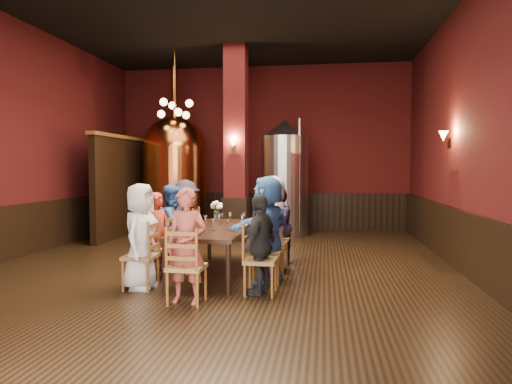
# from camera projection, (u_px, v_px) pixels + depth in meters

# --- Properties ---
(room) EXTENTS (10.00, 10.02, 4.50)m
(room) POSITION_uv_depth(u_px,v_px,m) (222.00, 135.00, 7.78)
(room) COLOR black
(room) RESTS_ON ground
(wainscot_right) EXTENTS (0.08, 9.90, 1.00)m
(wainscot_right) POSITION_uv_depth(u_px,v_px,m) (464.00, 242.00, 7.29)
(wainscot_right) COLOR black
(wainscot_right) RESTS_ON ground
(wainscot_back) EXTENTS (7.90, 0.08, 1.00)m
(wainscot_back) POSITION_uv_depth(u_px,v_px,m) (262.00, 210.00, 12.77)
(wainscot_back) COLOR black
(wainscot_back) RESTS_ON ground
(wainscot_left) EXTENTS (0.08, 9.90, 1.00)m
(wainscot_left) POSITION_uv_depth(u_px,v_px,m) (14.00, 232.00, 8.46)
(wainscot_left) COLOR black
(wainscot_left) RESTS_ON ground
(column) EXTENTS (0.58, 0.58, 4.50)m
(column) POSITION_uv_depth(u_px,v_px,m) (236.00, 144.00, 10.59)
(column) COLOR #410E10
(column) RESTS_ON ground
(partition) EXTENTS (0.22, 3.50, 2.40)m
(partition) POSITION_uv_depth(u_px,v_px,m) (126.00, 187.00, 11.47)
(partition) COLOR black
(partition) RESTS_ON ground
(pendant_cluster) EXTENTS (0.90, 0.90, 1.70)m
(pendant_cluster) POSITION_uv_depth(u_px,v_px,m) (175.00, 109.00, 10.86)
(pendant_cluster) COLOR #A57226
(pendant_cluster) RESTS_ON room
(sconce_wall) EXTENTS (0.20, 0.20, 0.36)m
(sconce_wall) POSITION_uv_depth(u_px,v_px,m) (449.00, 139.00, 7.99)
(sconce_wall) COLOR black
(sconce_wall) RESTS_ON room
(sconce_column) EXTENTS (0.20, 0.20, 0.36)m
(sconce_column) POSITION_uv_depth(u_px,v_px,m) (234.00, 145.00, 10.30)
(sconce_column) COLOR black
(sconce_column) RESTS_ON column
(dining_table) EXTENTS (1.03, 2.41, 0.75)m
(dining_table) POSITION_uv_depth(u_px,v_px,m) (217.00, 231.00, 7.21)
(dining_table) COLOR black
(dining_table) RESTS_ON ground
(chair_0) EXTENTS (0.47, 0.47, 0.92)m
(chair_0) POSITION_uv_depth(u_px,v_px,m) (141.00, 256.00, 6.37)
(chair_0) COLOR brown
(chair_0) RESTS_ON ground
(person_0) EXTENTS (0.49, 0.73, 1.48)m
(person_0) POSITION_uv_depth(u_px,v_px,m) (140.00, 236.00, 6.36)
(person_0) COLOR silver
(person_0) RESTS_ON ground
(chair_1) EXTENTS (0.47, 0.47, 0.92)m
(chair_1) POSITION_uv_depth(u_px,v_px,m) (158.00, 248.00, 7.03)
(chair_1) COLOR brown
(chair_1) RESTS_ON ground
(person_1) EXTENTS (0.46, 0.56, 1.32)m
(person_1) POSITION_uv_depth(u_px,v_px,m) (158.00, 235.00, 7.02)
(person_1) COLOR #9F281B
(person_1) RESTS_ON ground
(chair_2) EXTENTS (0.47, 0.47, 0.92)m
(chair_2) POSITION_uv_depth(u_px,v_px,m) (173.00, 241.00, 7.68)
(chair_2) COLOR brown
(chair_2) RESTS_ON ground
(person_2) EXTENTS (0.34, 0.68, 1.41)m
(person_2) POSITION_uv_depth(u_px,v_px,m) (173.00, 227.00, 7.67)
(person_2) COLOR #294A88
(person_2) RESTS_ON ground
(chair_3) EXTENTS (0.47, 0.47, 0.92)m
(chair_3) POSITION_uv_depth(u_px,v_px,m) (186.00, 235.00, 8.34)
(chair_3) COLOR brown
(chair_3) RESTS_ON ground
(person_3) EXTENTS (0.56, 0.96, 1.47)m
(person_3) POSITION_uv_depth(u_px,v_px,m) (185.00, 220.00, 8.33)
(person_3) COLOR black
(person_3) RESTS_ON ground
(chair_4) EXTENTS (0.47, 0.47, 0.92)m
(chair_4) POSITION_uv_depth(u_px,v_px,m) (261.00, 260.00, 6.10)
(chair_4) COLOR brown
(chair_4) RESTS_ON ground
(person_4) EXTENTS (0.55, 0.85, 1.34)m
(person_4) POSITION_uv_depth(u_px,v_px,m) (261.00, 244.00, 6.08)
(person_4) COLOR black
(person_4) RESTS_ON ground
(chair_5) EXTENTS (0.47, 0.47, 0.92)m
(chair_5) POSITION_uv_depth(u_px,v_px,m) (267.00, 251.00, 6.76)
(chair_5) COLOR brown
(chair_5) RESTS_ON ground
(person_5) EXTENTS (0.98, 1.53, 1.58)m
(person_5) POSITION_uv_depth(u_px,v_px,m) (267.00, 229.00, 6.74)
(person_5) COLOR #3662A3
(person_5) RESTS_ON ground
(chair_6) EXTENTS (0.47, 0.47, 0.92)m
(chair_6) POSITION_uv_depth(u_px,v_px,m) (273.00, 244.00, 7.41)
(chair_6) COLOR brown
(chair_6) RESTS_ON ground
(person_6) EXTENTS (0.65, 0.85, 1.56)m
(person_6) POSITION_uv_depth(u_px,v_px,m) (273.00, 224.00, 7.39)
(person_6) COLOR #B2AA9D
(person_6) RESTS_ON ground
(chair_7) EXTENTS (0.47, 0.47, 0.92)m
(chair_7) POSITION_uv_depth(u_px,v_px,m) (278.00, 237.00, 8.07)
(chair_7) COLOR brown
(chair_7) RESTS_ON ground
(person_7) EXTENTS (0.42, 0.70, 1.35)m
(person_7) POSITION_uv_depth(u_px,v_px,m) (278.00, 225.00, 8.05)
(person_7) COLOR #1B1830
(person_7) RESTS_ON ground
(chair_8) EXTENTS (0.47, 0.47, 0.92)m
(chair_8) POSITION_uv_depth(u_px,v_px,m) (187.00, 267.00, 5.69)
(chair_8) COLOR brown
(chair_8) RESTS_ON ground
(person_8) EXTENTS (0.56, 0.39, 1.45)m
(person_8) POSITION_uv_depth(u_px,v_px,m) (187.00, 246.00, 5.68)
(person_8) COLOR #A04335
(person_8) RESTS_ON ground
(copper_kettle) EXTENTS (1.80, 1.80, 4.26)m
(copper_kettle) POSITION_uv_depth(u_px,v_px,m) (175.00, 173.00, 11.72)
(copper_kettle) COLOR black
(copper_kettle) RESTS_ON ground
(steel_vessel) EXTENTS (1.25, 1.25, 2.87)m
(steel_vessel) POSITION_uv_depth(u_px,v_px,m) (284.00, 178.00, 11.41)
(steel_vessel) COLOR #B2B2B7
(steel_vessel) RESTS_ON ground
(rose_vase) EXTENTS (0.22, 0.22, 0.37)m
(rose_vase) POSITION_uv_depth(u_px,v_px,m) (217.00, 208.00, 7.93)
(rose_vase) COLOR white
(rose_vase) RESTS_ON dining_table
(wine_glass_0) EXTENTS (0.07, 0.07, 0.17)m
(wine_glass_0) POSITION_uv_depth(u_px,v_px,m) (228.00, 225.00, 6.79)
(wine_glass_0) COLOR white
(wine_glass_0) RESTS_ON dining_table
(wine_glass_1) EXTENTS (0.07, 0.07, 0.17)m
(wine_glass_1) POSITION_uv_depth(u_px,v_px,m) (213.00, 225.00, 6.82)
(wine_glass_1) COLOR white
(wine_glass_1) RESTS_ON dining_table
(wine_glass_2) EXTENTS (0.07, 0.07, 0.17)m
(wine_glass_2) POSITION_uv_depth(u_px,v_px,m) (216.00, 217.00, 7.92)
(wine_glass_2) COLOR white
(wine_glass_2) RESTS_ON dining_table
(wine_glass_3) EXTENTS (0.07, 0.07, 0.17)m
(wine_glass_3) POSITION_uv_depth(u_px,v_px,m) (230.00, 217.00, 7.96)
(wine_glass_3) COLOR white
(wine_glass_3) RESTS_ON dining_table
(wine_glass_4) EXTENTS (0.07, 0.07, 0.17)m
(wine_glass_4) POSITION_uv_depth(u_px,v_px,m) (206.00, 221.00, 7.41)
(wine_glass_4) COLOR white
(wine_glass_4) RESTS_ON dining_table
(wine_glass_5) EXTENTS (0.07, 0.07, 0.17)m
(wine_glass_5) POSITION_uv_depth(u_px,v_px,m) (222.00, 218.00, 7.74)
(wine_glass_5) COLOR white
(wine_glass_5) RESTS_ON dining_table
(wine_glass_6) EXTENTS (0.07, 0.07, 0.17)m
(wine_glass_6) POSITION_uv_depth(u_px,v_px,m) (242.00, 220.00, 7.53)
(wine_glass_6) COLOR white
(wine_glass_6) RESTS_ON dining_table
(wine_glass_7) EXTENTS (0.07, 0.07, 0.17)m
(wine_glass_7) POSITION_uv_depth(u_px,v_px,m) (244.00, 217.00, 7.90)
(wine_glass_7) COLOR white
(wine_glass_7) RESTS_ON dining_table
(wine_glass_8) EXTENTS (0.07, 0.07, 0.17)m
(wine_glass_8) POSITION_uv_depth(u_px,v_px,m) (219.00, 219.00, 7.57)
(wine_glass_8) COLOR white
(wine_glass_8) RESTS_ON dining_table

